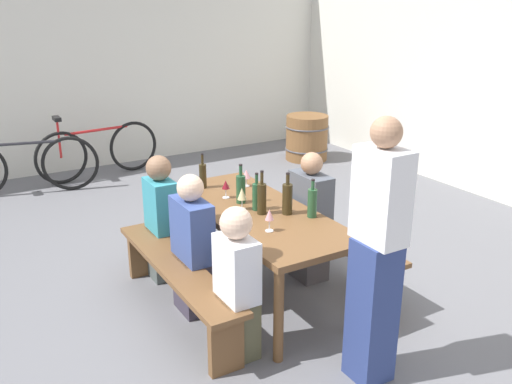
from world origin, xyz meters
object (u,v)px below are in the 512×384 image
wine_bottle_4 (241,188)px  wine_glass_3 (226,185)px  seated_guest_near_2 (237,286)px  parked_bicycle_0 (98,151)px  seated_guest_near_0 (162,220)px  wine_barrel (307,138)px  bench_near (177,276)px  seated_guest_near_1 (193,248)px  seated_guest_far_0 (310,221)px  wine_glass_2 (269,216)px  standing_host (376,259)px  wine_bottle_1 (256,196)px  bench_far (324,238)px  wine_bottle_2 (312,202)px  parked_bicycle_1 (23,166)px  wine_glass_0 (246,175)px  wine_bottle_0 (287,198)px  wine_glass_1 (242,194)px  tasting_table (256,219)px  wine_bottle_3 (262,198)px  wine_bottle_5 (203,175)px

wine_bottle_4 → wine_glass_3: (-0.16, -0.05, -0.01)m
seated_guest_near_2 → parked_bicycle_0: 4.54m
seated_guest_near_0 → wine_barrel: (-2.47, 3.29, -0.21)m
bench_near → seated_guest_near_1: seated_guest_near_1 is taller
seated_guest_near_0 → seated_guest_far_0: size_ratio=0.97×
wine_glass_2 → standing_host: standing_host is taller
wine_bottle_1 → parked_bicycle_0: 3.89m
wine_bottle_1 → bench_far: bearing=89.6°
wine_bottle_2 → parked_bicycle_1: wine_bottle_2 is taller
wine_bottle_1 → standing_host: standing_host is taller
wine_barrel → parked_bicycle_1: size_ratio=0.39×
wine_glass_0 → seated_guest_near_1: seated_guest_near_1 is taller
seated_guest_near_0 → parked_bicycle_0: (-3.18, 0.32, -0.17)m
parked_bicycle_0 → wine_bottle_4: bearing=-92.7°
wine_bottle_4 → seated_guest_near_1: size_ratio=0.29×
seated_guest_near_1 → standing_host: size_ratio=0.65×
wine_barrel → wine_bottle_0: bearing=-37.7°
wine_glass_3 → standing_host: (1.67, 0.16, -0.02)m
parked_bicycle_1 → wine_bottle_1: bearing=-57.0°
wine_bottle_0 → wine_barrel: bearing=142.3°
bench_near → seated_guest_far_0: 1.26m
wine_glass_1 → wine_glass_2: bearing=-5.1°
bench_near → parked_bicycle_0: size_ratio=1.04×
seated_guest_near_1 → wine_barrel: bearing=43.4°
wine_glass_2 → seated_guest_near_1: (-0.45, -0.41, -0.34)m
tasting_table → parked_bicycle_0: parked_bicycle_0 is taller
bench_far → wine_glass_0: wine_glass_0 is taller
wine_bottle_0 → wine_bottle_1: bearing=-141.6°
standing_host → seated_guest_near_0: bearing=17.7°
wine_barrel → wine_glass_0: bearing=-44.2°
wine_bottle_2 → wine_bottle_3: size_ratio=0.87×
bench_far → wine_bottle_4: bearing=-105.9°
bench_near → wine_bottle_5: wine_bottle_5 is taller
wine_bottle_2 → parked_bicycle_1: 4.27m
seated_guest_near_0 → wine_glass_2: bearing=-69.3°
wine_bottle_2 → wine_barrel: wine_bottle_2 is taller
bench_near → wine_bottle_1: 0.87m
wine_bottle_1 → standing_host: bearing=3.4°
wine_bottle_4 → seated_guest_far_0: size_ratio=0.29×
wine_bottle_2 → seated_guest_near_1: seated_guest_near_1 is taller
bench_near → parked_bicycle_1: parked_bicycle_1 is taller
tasting_table → wine_bottle_4: wine_bottle_4 is taller
wine_bottle_3 → parked_bicycle_0: bearing=-176.8°
wine_bottle_4 → parked_bicycle_1: 3.65m
wine_bottle_4 → wine_bottle_1: bearing=8.2°
wine_glass_2 → wine_glass_1: bearing=174.9°
tasting_table → parked_bicycle_1: size_ratio=1.08×
wine_bottle_0 → seated_guest_near_1: size_ratio=0.30×
wine_bottle_1 → wine_bottle_5: (-0.70, -0.13, 0.00)m
wine_glass_2 → wine_barrel: 4.60m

